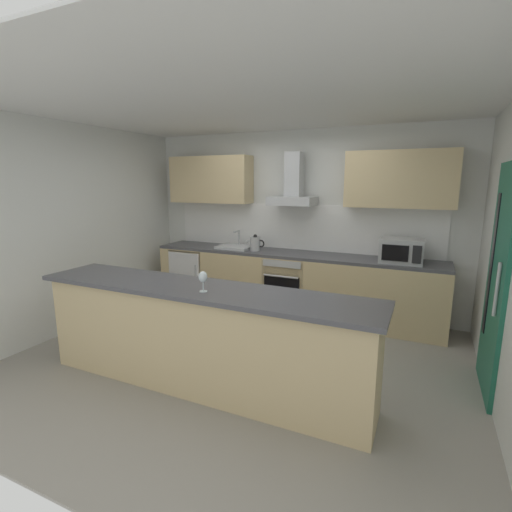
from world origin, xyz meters
TOP-DOWN VIEW (x-y plane):
  - ground at (0.00, 0.00)m, footprint 5.66×4.47m
  - ceiling at (0.00, 0.00)m, footprint 5.66×4.47m
  - wall_back at (0.00, 1.80)m, footprint 5.66×0.12m
  - wall_left at (-2.39, 0.00)m, footprint 0.12×4.47m
  - backsplash_tile at (0.00, 1.72)m, footprint 3.96×0.02m
  - counter_back at (0.00, 1.42)m, footprint 4.10×0.60m
  - counter_island at (-0.09, -0.78)m, footprint 3.25×0.64m
  - upper_cabinets at (-0.00, 1.57)m, footprint 4.05×0.32m
  - side_door at (2.31, 0.27)m, footprint 0.08×0.85m
  - oven at (-0.01, 1.39)m, footprint 0.60×0.62m
  - refrigerator at (-1.60, 1.39)m, footprint 0.58×0.60m
  - microwave at (1.46, 1.36)m, footprint 0.50×0.38m
  - sink at (-0.86, 1.40)m, footprint 0.50×0.40m
  - kettle at (-0.51, 1.36)m, footprint 0.29×0.15m
  - range_hood at (-0.01, 1.52)m, footprint 0.62×0.45m
  - wine_glass at (0.03, -0.88)m, footprint 0.08×0.08m

SIDE VIEW (x-z plane):
  - ground at x=0.00m, z-range -0.02..0.00m
  - refrigerator at x=-1.60m, z-range 0.00..0.85m
  - counter_back at x=0.00m, z-range 0.00..0.90m
  - oven at x=-0.01m, z-range 0.06..0.86m
  - counter_island at x=-0.09m, z-range 0.01..0.97m
  - sink at x=-0.86m, z-range 0.80..1.06m
  - kettle at x=-0.51m, z-range 0.89..1.13m
  - side_door at x=2.31m, z-range 0.00..2.05m
  - microwave at x=1.46m, z-range 0.90..1.20m
  - wine_glass at x=0.03m, z-range 1.00..1.17m
  - backsplash_tile at x=0.00m, z-range 0.90..1.56m
  - wall_back at x=0.00m, z-range 0.00..2.60m
  - wall_left at x=-2.39m, z-range 0.00..2.60m
  - range_hood at x=-0.01m, z-range 1.43..2.15m
  - upper_cabinets at x=0.00m, z-range 1.56..2.26m
  - ceiling at x=0.00m, z-range 2.60..2.62m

